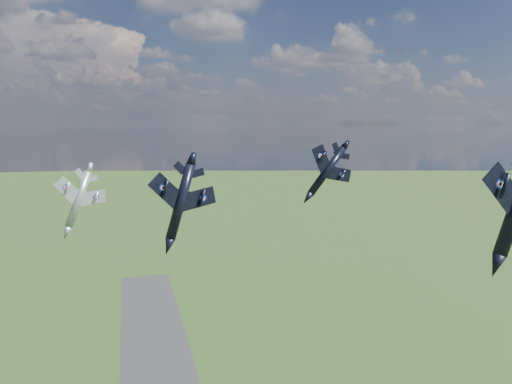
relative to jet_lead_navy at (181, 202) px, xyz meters
name	(u,v)px	position (x,y,z in m)	size (l,w,h in m)	color
jet_lead_navy	(181,202)	(0.00, 0.00, 0.00)	(11.12, 15.50, 3.21)	black
jet_high_navy	(327,171)	(26.81, 9.36, 3.02)	(9.97, 13.90, 2.88)	black
jet_left_silver	(78,199)	(-14.83, 8.79, -0.34)	(9.00, 12.55, 2.60)	#94979D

